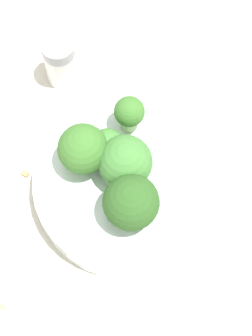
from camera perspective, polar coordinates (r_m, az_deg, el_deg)
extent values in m
plane|color=beige|center=(0.62, 0.00, -2.35)|extent=(3.00, 3.00, 0.00)
cylinder|color=silver|center=(0.60, 0.00, -1.78)|extent=(0.20, 0.20, 0.03)
cylinder|color=#84AD66|center=(0.59, -1.84, 1.64)|extent=(0.02, 0.02, 0.02)
sphere|color=#3D7533|center=(0.58, -1.89, 2.29)|extent=(0.04, 0.04, 0.04)
cylinder|color=#7A9E5B|center=(0.58, 0.15, -0.16)|extent=(0.02, 0.02, 0.02)
sphere|color=#3D7533|center=(0.56, 0.16, 0.64)|extent=(0.06, 0.06, 0.06)
cylinder|color=#7A9E5B|center=(0.56, 0.19, -4.28)|extent=(0.02, 0.02, 0.02)
sphere|color=#28511E|center=(0.54, 0.20, -3.55)|extent=(0.06, 0.06, 0.06)
cylinder|color=#7A9E5B|center=(0.58, -4.23, 1.05)|extent=(0.02, 0.02, 0.02)
sphere|color=#386B28|center=(0.57, -4.38, 1.94)|extent=(0.05, 0.05, 0.05)
cylinder|color=#84AD66|center=(0.60, 0.33, 4.90)|extent=(0.03, 0.03, 0.03)
sphere|color=#386B28|center=(0.59, 0.34, 5.76)|extent=(0.03, 0.03, 0.03)
cylinder|color=silver|center=(0.67, -6.61, 10.32)|extent=(0.04, 0.04, 0.05)
cylinder|color=gray|center=(0.64, -6.93, 11.94)|extent=(0.04, 0.04, 0.01)
cube|color=tan|center=(0.59, -12.44, -13.61)|extent=(0.01, 0.01, 0.01)
cube|color=#AD7F4C|center=(0.63, -10.24, -0.52)|extent=(0.01, 0.01, 0.01)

